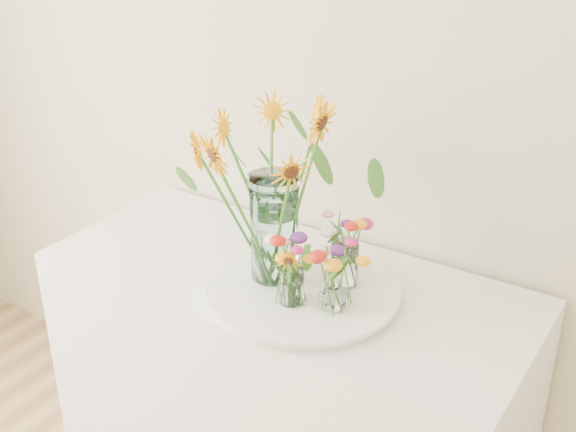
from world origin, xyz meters
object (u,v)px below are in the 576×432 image
(small_vase_a, at_px, (291,286))
(small_vase_b, at_px, (334,290))
(tray, at_px, (303,293))
(counter, at_px, (285,402))
(small_vase_c, at_px, (345,264))
(mason_jar, at_px, (274,228))

(small_vase_a, height_order, small_vase_b, small_vase_b)
(small_vase_a, bearing_deg, tray, 99.68)
(counter, relative_size, small_vase_b, 12.54)
(tray, xyz_separation_m, small_vase_c, (0.08, 0.08, 0.08))
(small_vase_a, bearing_deg, mason_jar, 141.44)
(small_vase_a, xyz_separation_m, small_vase_c, (0.07, 0.16, 0.01))
(tray, xyz_separation_m, mason_jar, (-0.10, 0.01, 0.16))
(mason_jar, xyz_separation_m, small_vase_b, (0.22, -0.05, -0.09))
(small_vase_b, xyz_separation_m, small_vase_c, (-0.04, 0.12, 0.01))
(mason_jar, bearing_deg, small_vase_c, 20.49)
(counter, distance_m, tray, 0.48)
(small_vase_c, bearing_deg, counter, -177.08)
(mason_jar, relative_size, small_vase_c, 2.36)
(counter, height_order, mason_jar, mason_jar)
(counter, relative_size, tray, 2.83)
(counter, distance_m, small_vase_c, 0.57)
(tray, bearing_deg, small_vase_c, 44.77)
(tray, relative_size, small_vase_a, 4.55)
(small_vase_a, bearing_deg, small_vase_c, 66.91)
(counter, distance_m, mason_jar, 0.63)
(small_vase_a, height_order, small_vase_c, small_vase_c)
(counter, xyz_separation_m, small_vase_b, (0.22, -0.11, 0.53))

